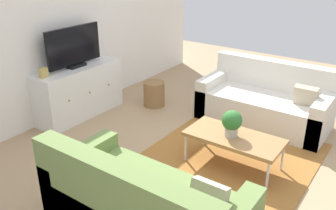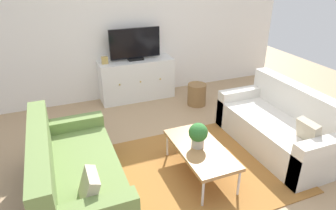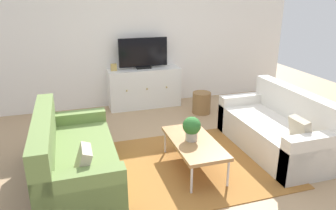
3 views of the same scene
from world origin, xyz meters
name	(u,v)px [view 3 (image 3 of 3)]	position (x,y,z in m)	size (l,w,h in m)	color
ground_plane	(182,160)	(0.00, 0.00, 0.00)	(10.00, 10.00, 0.00)	tan
wall_back	(138,36)	(0.00, 2.55, 1.35)	(6.40, 0.12, 2.70)	white
area_rug	(186,165)	(0.00, -0.15, 0.01)	(2.50, 1.90, 0.01)	#9E662D
couch_left_side	(70,161)	(-1.44, -0.10, 0.29)	(0.87, 1.80, 0.86)	olive
couch_right_side	(279,131)	(1.44, -0.10, 0.29)	(0.87, 1.80, 0.86)	silver
coffee_table	(194,143)	(0.07, -0.25, 0.36)	(0.53, 1.10, 0.39)	#A37547
potted_plant	(192,127)	(0.05, -0.21, 0.57)	(0.23, 0.23, 0.31)	#B7B2A8
tv_console	(144,88)	(0.03, 2.27, 0.38)	(1.39, 0.47, 0.76)	white
flat_screen_tv	(143,53)	(0.03, 2.29, 1.06)	(0.94, 0.16, 0.58)	black
mantel_clock	(114,67)	(-0.55, 2.27, 0.83)	(0.11, 0.07, 0.13)	tan
wicker_basket	(202,103)	(0.96, 1.58, 0.20)	(0.34, 0.34, 0.40)	olive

